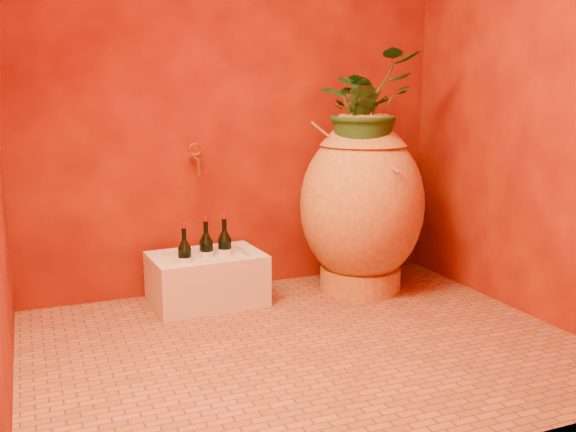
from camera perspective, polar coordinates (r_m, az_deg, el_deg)
name	(u,v)px	position (r m, az deg, el deg)	size (l,w,h in m)	color
floor	(306,346)	(3.02, 1.61, -11.46)	(2.50, 2.50, 0.00)	#9C5533
wall_back	(235,73)	(3.72, -4.70, 12.55)	(2.50, 0.02, 2.50)	#590A05
wall_right	(537,71)	(3.49, 21.29, 11.90)	(0.02, 2.00, 2.50)	#590A05
amphora	(362,204)	(3.71, 6.58, 1.04)	(0.74, 0.74, 1.02)	gold
stone_basin	(207,280)	(3.56, -7.22, -5.65)	(0.62, 0.44, 0.28)	beige
wine_bottle_a	(206,253)	(3.58, -7.27, -3.32)	(0.08, 0.08, 0.32)	black
wine_bottle_b	(185,260)	(3.50, -9.16, -3.85)	(0.08, 0.08, 0.31)	black
wine_bottle_c	(225,251)	(3.61, -5.64, -3.12)	(0.08, 0.08, 0.33)	black
wall_tap	(195,157)	(3.59, -8.23, 5.18)	(0.07, 0.15, 0.17)	olive
plant_main	(365,107)	(3.63, 6.87, 9.61)	(0.56, 0.48, 0.62)	#1C4E1E
plant_side	(358,121)	(3.55, 6.24, 8.36)	(0.22, 0.18, 0.40)	#1C4E1E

